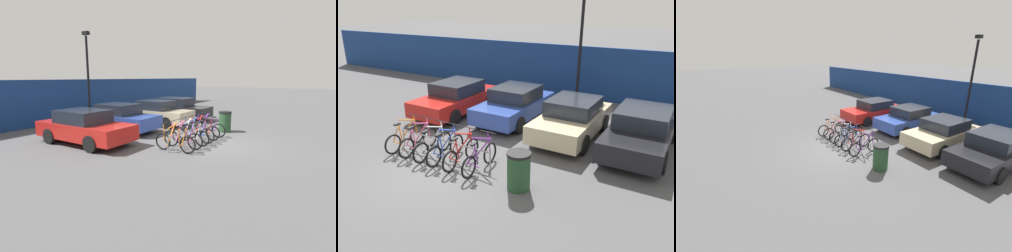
{
  "view_description": "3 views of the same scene",
  "coord_description": "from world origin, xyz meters",
  "views": [
    {
      "loc": [
        -9.92,
        -4.25,
        2.73
      ],
      "look_at": [
        -0.84,
        1.46,
        0.71
      ],
      "focal_mm": 28.0,
      "sensor_mm": 36.0,
      "label": 1
    },
    {
      "loc": [
        6.13,
        -6.32,
        4.56
      ],
      "look_at": [
        0.77,
        2.62,
        0.61
      ],
      "focal_mm": 35.0,
      "sensor_mm": 36.0,
      "label": 2
    },
    {
      "loc": [
        8.57,
        -5.33,
        4.5
      ],
      "look_at": [
        -1.14,
        0.89,
        0.64
      ],
      "focal_mm": 24.0,
      "sensor_mm": 36.0,
      "label": 3
    }
  ],
  "objects": [
    {
      "name": "bicycle_blue",
      "position": [
        -0.13,
        0.53,
        0.38
      ],
      "size": [
        0.68,
        1.71,
        1.05
      ],
      "rotation": [
        0.0,
        0.0,
        0.03
      ],
      "color": "black",
      "rests_on": "ground"
    },
    {
      "name": "ground_plane",
      "position": [
        0.0,
        0.0,
        0.0
      ],
      "size": [
        120.0,
        120.0,
        0.0
      ],
      "primitive_type": "plane",
      "color": "#4C4C4F"
    },
    {
      "name": "bicycle_red",
      "position": [
        0.48,
        0.53,
        0.38
      ],
      "size": [
        0.68,
        1.71,
        1.05
      ],
      "rotation": [
        0.0,
        0.0,
        0.04
      ],
      "color": "black",
      "rests_on": "ground"
    },
    {
      "name": "bicycle_white",
      "position": [
        -0.65,
        0.53,
        0.38
      ],
      "size": [
        0.68,
        1.71,
        1.05
      ],
      "rotation": [
        0.0,
        0.0,
        -0.02
      ],
      "color": "black",
      "rests_on": "ground"
    },
    {
      "name": "bicycle_orange",
      "position": [
        -1.86,
        0.53,
        0.38
      ],
      "size": [
        0.68,
        1.71,
        1.05
      ],
      "rotation": [
        0.0,
        0.0,
        0.04
      ],
      "color": "black",
      "rests_on": "ground"
    },
    {
      "name": "bike_rack",
      "position": [
        -0.35,
        0.68,
        0.48
      ],
      "size": [
        3.55,
        0.04,
        0.57
      ],
      "color": "gray",
      "rests_on": "ground"
    },
    {
      "name": "car_blue",
      "position": [
        -0.12,
        4.79,
        0.69
      ],
      "size": [
        1.91,
        3.96,
        1.4
      ],
      "color": "#2D479E",
      "rests_on": "ground"
    },
    {
      "name": "bicycle_purple",
      "position": [
        1.15,
        0.53,
        0.38
      ],
      "size": [
        0.68,
        1.71,
        1.05
      ],
      "rotation": [
        0.0,
        0.0,
        -0.03
      ],
      "color": "black",
      "rests_on": "ground"
    },
    {
      "name": "trash_bin",
      "position": [
        2.58,
        0.23,
        0.52
      ],
      "size": [
        0.63,
        0.63,
        1.03
      ],
      "color": "#234728",
      "rests_on": "ground"
    },
    {
      "name": "lamp_post",
      "position": [
        1.2,
        8.5,
        3.04
      ],
      "size": [
        0.24,
        0.44,
        5.38
      ],
      "color": "black",
      "rests_on": "ground"
    },
    {
      "name": "car_beige",
      "position": [
        2.49,
        4.33,
        0.69
      ],
      "size": [
        1.91,
        4.03,
        1.4
      ],
      "color": "#C1B28E",
      "rests_on": "ground"
    },
    {
      "name": "hoarding_wall",
      "position": [
        0.0,
        9.5,
        1.29
      ],
      "size": [
        36.0,
        0.16,
        2.58
      ],
      "primitive_type": "cube",
      "color": "navy",
      "rests_on": "ground"
    },
    {
      "name": "bicycle_pink",
      "position": [
        -1.26,
        0.53,
        0.38
      ],
      "size": [
        0.68,
        1.71,
        1.05
      ],
      "rotation": [
        0.0,
        0.0,
        -0.04
      ],
      "color": "black",
      "rests_on": "ground"
    },
    {
      "name": "car_red",
      "position": [
        -2.75,
        4.32,
        0.69
      ],
      "size": [
        1.91,
        4.21,
        1.4
      ],
      "color": "red",
      "rests_on": "ground"
    },
    {
      "name": "car_black",
      "position": [
        4.82,
        4.36,
        0.69
      ],
      "size": [
        1.91,
        4.35,
        1.4
      ],
      "color": "black",
      "rests_on": "ground"
    }
  ]
}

